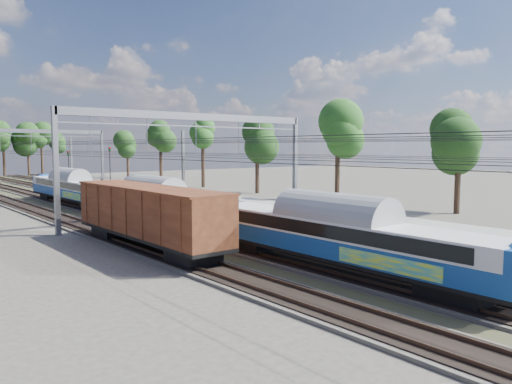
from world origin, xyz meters
TOP-DOWN VIEW (x-y plane):
  - track_bed at (-0.00, 45.00)m, footprint 21.00×130.00m
  - platform at (12.00, 20.00)m, footprint 3.00×70.00m
  - catenary at (0.33, 52.69)m, footprint 25.65×130.00m
  - tree_belt at (6.72, 93.47)m, footprint 38.65×101.31m
  - emu_train at (-4.50, 28.75)m, footprint 2.63×55.78m
  - freight_boxcar at (-9.00, 21.32)m, footprint 2.96×14.30m
  - worker at (4.08, 60.16)m, footprint 0.58×0.75m
  - signal_near at (4.39, 74.10)m, footprint 0.36×0.33m
  - signal_far at (12.07, 76.12)m, footprint 0.44×0.41m

SIDE VIEW (x-z plane):
  - track_bed at x=0.00m, z-range -0.07..0.27m
  - platform at x=12.00m, z-range 0.00..0.30m
  - worker at x=4.08m, z-range 0.00..1.85m
  - freight_boxcar at x=-9.00m, z-range 0.41..4.09m
  - emu_train at x=-4.50m, z-range 0.34..4.19m
  - signal_near at x=4.39m, z-range 0.74..6.29m
  - signal_far at x=12.07m, z-range 0.83..7.06m
  - catenary at x=0.33m, z-range 1.90..10.90m
  - tree_belt at x=6.72m, z-range 2.16..14.39m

